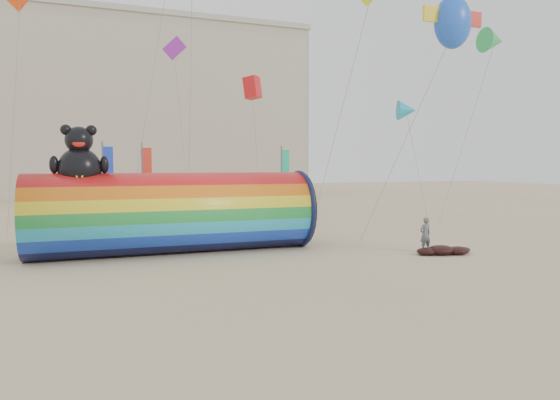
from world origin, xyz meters
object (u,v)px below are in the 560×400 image
object	(u,v)px
kite_handler	(425,235)
fabric_bundle	(444,250)
hotel_building	(41,108)
windsock_assembly	(174,211)

from	to	relation	value
kite_handler	fabric_bundle	distance (m)	1.07
hotel_building	kite_handler	xyz separation A→B (m)	(19.06, -45.16, -9.55)
hotel_building	fabric_bundle	bearing A→B (deg)	-67.08
hotel_building	fabric_bundle	world-z (taller)	hotel_building
windsock_assembly	kite_handler	bearing A→B (deg)	-19.45
hotel_building	kite_handler	size ratio (longest dim) A/B	39.65
windsock_assembly	fabric_bundle	xyz separation A→B (m)	(10.74, -4.47, -1.66)
hotel_building	kite_handler	world-z (taller)	hotel_building
kite_handler	fabric_bundle	xyz separation A→B (m)	(0.38, -0.81, -0.59)
hotel_building	windsock_assembly	xyz separation A→B (m)	(8.70, -41.50, -8.48)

